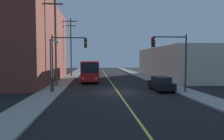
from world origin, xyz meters
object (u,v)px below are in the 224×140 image
Objects in this scene: street_lamp_left at (53,58)px; traffic_signal_right_corner at (172,52)px; utility_pole_near at (56,35)px; city_bus at (91,70)px; fire_hydrant at (166,82)px; utility_pole_mid at (71,45)px; traffic_signal_left_corner at (67,52)px; parked_car_black at (161,83)px.

traffic_signal_right_corner is at bearing -5.87° from street_lamp_left.
city_bus is at bearing 58.58° from utility_pole_near.
utility_pole_near is 14.18× the size of fire_hydrant.
utility_pole_mid is 2.11× the size of street_lamp_left.
traffic_signal_left_corner reaches higher than city_bus.
street_lamp_left is (0.63, -4.94, -2.89)m from utility_pole_near.
traffic_signal_left_corner is 1.00× the size of traffic_signal_right_corner.
utility_pole_mid is (-4.10, 7.49, 4.66)m from city_bus.
utility_pole_near reaches higher than traffic_signal_right_corner.
city_bus is at bearing -61.31° from utility_pole_mid.
utility_pole_mid is at bearing 118.69° from city_bus.
utility_pole_mid is 13.80× the size of fire_hydrant.
street_lamp_left is 6.55× the size of fire_hydrant.
traffic_signal_left_corner and traffic_signal_right_corner have the same top height.
street_lamp_left is (-11.79, -0.61, 2.90)m from parked_car_black.
utility_pole_mid is 21.62m from fire_hydrant.
street_lamp_left reaches higher than city_bus.
street_lamp_left is 14.65m from fire_hydrant.
utility_pole_mid reaches higher than fire_hydrant.
traffic_signal_left_corner reaches higher than fire_hydrant.
utility_pole_near is 1.99× the size of traffic_signal_left_corner.
traffic_signal_right_corner is 6.76m from fire_hydrant.
utility_pole_near reaches higher than street_lamp_left.
street_lamp_left is (-3.72, -12.05, 1.92)m from city_bus.
traffic_signal_left_corner is at bearing -65.83° from utility_pole_near.
traffic_signal_left_corner is (-10.37, -0.22, 3.46)m from parked_car_black.
utility_pole_near reaches higher than parked_car_black.
city_bus is 9.63m from utility_pole_near.
utility_pole_near is at bearing 160.77° from parked_car_black.
traffic_signal_left_corner is (-2.30, -11.66, 2.49)m from city_bus.
utility_pole_near is (-12.41, 4.33, 5.80)m from parked_car_black.
utility_pole_near is (-4.35, -7.11, 4.82)m from city_bus.
parked_car_black is 0.74× the size of traffic_signal_left_corner.
traffic_signal_right_corner is (12.86, -6.20, -2.33)m from utility_pole_near.
city_bus is 2.76× the size of parked_car_black.
parked_car_black is 23.20m from utility_pole_mid.
city_bus is 2.21× the size of street_lamp_left.
city_bus is at bearing 141.75° from fire_hydrant.
traffic_signal_right_corner is (12.62, -20.80, -2.17)m from utility_pole_mid.
street_lamp_left is (-1.42, -0.39, -0.56)m from traffic_signal_left_corner.
utility_pole_mid reaches higher than parked_car_black.
traffic_signal_right_corner is at bearing -58.76° from utility_pole_mid.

